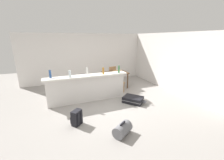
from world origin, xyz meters
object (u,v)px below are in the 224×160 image
object	(u,v)px
bottle_white	(87,71)
duffel_bag_grey	(122,129)
dining_table	(115,74)
dining_chair_far_side	(111,74)
bottle_amber	(103,71)
dining_chair_near_partition	(118,80)
suitcase_flat_black	(133,100)
bottle_green	(119,69)
bottle_clear	(70,74)
backpack_black	(77,118)
bottle_blue	(50,74)

from	to	relation	value
bottle_white	duffel_bag_grey	bearing A→B (deg)	-82.22
dining_table	dining_chair_far_side	size ratio (longest dim) A/B	1.18
bottle_amber	dining_chair_near_partition	xyz separation A→B (m)	(0.90, 0.63, -0.61)
dining_table	suitcase_flat_black	xyz separation A→B (m)	(-0.04, -1.78, -0.54)
bottle_green	duffel_bag_grey	xyz separation A→B (m)	(-0.87, -2.16, -0.99)
dining_chair_near_partition	duffel_bag_grey	xyz separation A→B (m)	(-1.15, -2.81, -0.36)
dining_table	bottle_white	bearing A→B (deg)	-145.91
bottle_clear	duffel_bag_grey	bearing A→B (deg)	-66.84
dining_chair_near_partition	duffel_bag_grey	world-z (taller)	dining_chair_near_partition
dining_chair_far_side	duffel_bag_grey	size ratio (longest dim) A/B	1.64
bottle_white	duffel_bag_grey	distance (m)	2.50
dining_table	bottle_green	bearing A→B (deg)	-106.26
dining_chair_near_partition	backpack_black	world-z (taller)	dining_chair_near_partition
duffel_bag_grey	bottle_white	bearing A→B (deg)	97.78
bottle_clear	backpack_black	distance (m)	1.59
bottle_clear	dining_table	world-z (taller)	bottle_clear
bottle_clear	bottle_amber	xyz separation A→B (m)	(1.18, 0.02, 0.00)
bottle_clear	dining_table	xyz separation A→B (m)	(2.13, 1.14, -0.47)
suitcase_flat_black	bottle_white	bearing A→B (deg)	152.89
bottle_white	dining_table	world-z (taller)	bottle_white
bottle_clear	suitcase_flat_black	xyz separation A→B (m)	(2.09, -0.64, -1.01)
bottle_green	suitcase_flat_black	bearing A→B (deg)	-64.98
suitcase_flat_black	dining_chair_far_side	bearing A→B (deg)	88.62
bottle_blue	dining_chair_far_side	world-z (taller)	bottle_blue
bottle_white	dining_chair_near_partition	world-z (taller)	bottle_white
dining_table	dining_chair_near_partition	xyz separation A→B (m)	(-0.05, -0.49, -0.13)
bottle_amber	duffel_bag_grey	world-z (taller)	bottle_amber
bottle_blue	duffel_bag_grey	size ratio (longest dim) A/B	0.47
bottle_amber	bottle_green	xyz separation A→B (m)	(0.61, -0.02, 0.02)
dining_table	dining_chair_near_partition	world-z (taller)	dining_chair_near_partition
dining_chair_near_partition	dining_chair_far_side	distance (m)	1.00
bottle_clear	suitcase_flat_black	size ratio (longest dim) A/B	0.28
bottle_white	backpack_black	world-z (taller)	bottle_white
bottle_blue	backpack_black	xyz separation A→B (m)	(0.57, -1.48, -0.93)
bottle_blue	duffel_bag_grey	bearing A→B (deg)	-56.81
bottle_clear	duffel_bag_grey	size ratio (longest dim) A/B	0.42
bottle_white	bottle_amber	bearing A→B (deg)	-9.76
bottle_white	bottle_amber	xyz separation A→B (m)	(0.57, -0.10, -0.01)
dining_table	duffel_bag_grey	bearing A→B (deg)	-110.04
suitcase_flat_black	dining_table	bearing A→B (deg)	88.81
dining_chair_far_side	suitcase_flat_black	size ratio (longest dim) A/B	1.09
bottle_amber	dining_chair_near_partition	size ratio (longest dim) A/B	0.27
bottle_blue	dining_table	bearing A→B (deg)	19.29
suitcase_flat_black	duffel_bag_grey	distance (m)	1.92
bottle_green	dining_chair_near_partition	size ratio (longest dim) A/B	0.30
bottle_blue	duffel_bag_grey	xyz separation A→B (m)	(1.54, -2.35, -0.98)
bottle_white	dining_chair_near_partition	size ratio (longest dim) A/B	0.28
bottle_blue	bottle_white	size ratio (longest dim) A/B	1.02
bottle_amber	duffel_bag_grey	xyz separation A→B (m)	(-0.26, -2.18, -0.97)
bottle_blue	bottle_green	xyz separation A→B (m)	(2.41, -0.19, 0.01)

